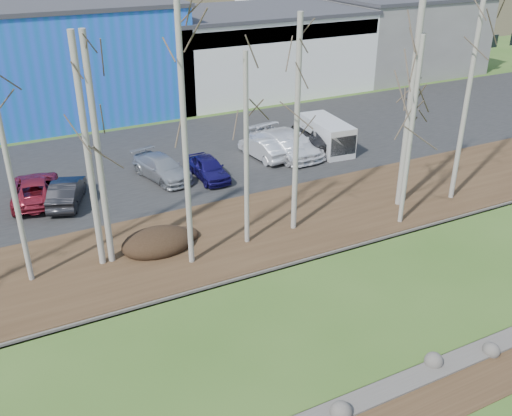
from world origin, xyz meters
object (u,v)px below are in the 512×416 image
car_6 (319,134)px  van_white (328,136)px  car_2 (35,189)px  car_7 (281,145)px  car_4 (208,168)px  car_9 (291,143)px  car_3 (162,168)px  car_8 (280,145)px  car_1 (67,192)px  car_5 (264,148)px

car_6 → van_white: size_ratio=1.20×
car_2 → car_7: size_ratio=0.94×
car_7 → car_2: bearing=167.6°
car_4 → car_9: bearing=11.2°
car_6 → van_white: (-0.01, -1.03, 0.21)m
car_3 → car_9: car_9 is taller
car_3 → car_8: size_ratio=1.13×
car_1 → car_7: (13.32, 0.92, 0.08)m
car_1 → car_3: size_ratio=0.89×
car_4 → car_8: (5.49, 1.41, 0.01)m
car_1 → car_6: (16.48, 1.50, 0.11)m
car_1 → van_white: bearing=-157.7°
car_3 → car_5: 6.68m
car_4 → car_6: size_ratio=0.69×
car_1 → car_6: car_6 is taller
car_7 → car_1: bearing=172.3°
car_8 → car_9: 0.72m
car_6 → car_9: car_6 is taller
car_5 → car_8: bearing=174.0°
car_1 → car_4: car_1 is taller
car_1 → car_5: 12.22m
car_9 → van_white: bearing=-22.0°
car_9 → car_8: bearing=151.2°
van_white → car_3: bearing=-177.5°
car_4 → car_6: 8.82m
car_5 → van_white: (4.31, -0.66, 0.32)m
car_6 → car_9: size_ratio=1.08×
car_3 → car_8: 7.85m
car_9 → car_1: bearing=172.1°
car_5 → car_7: (1.15, -0.21, 0.09)m
car_4 → car_9: size_ratio=0.74×
car_8 → van_white: (3.14, -0.66, 0.32)m
car_1 → van_white: size_ratio=0.87×
car_3 → car_1: bearing=175.9°
car_2 → car_6: bearing=-168.7°
car_6 → car_9: (-2.47, -0.58, -0.02)m
car_3 → car_5: size_ratio=1.13×
car_8 → van_white: van_white is taller
car_1 → car_6: bearing=-154.1°
car_3 → car_7: (7.83, -0.01, 0.09)m
car_6 → car_7: bearing=22.9°
car_5 → van_white: 4.37m
car_5 → car_6: size_ratio=0.72×
car_3 → car_9: (8.53, -0.01, 0.09)m
car_2 → car_6: 17.88m
car_9 → car_3: bearing=168.3°
car_5 → car_9: 1.86m
car_1 → car_4: size_ratio=1.05×
car_7 → car_6: bearing=-1.3°
car_1 → car_5: car_1 is taller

